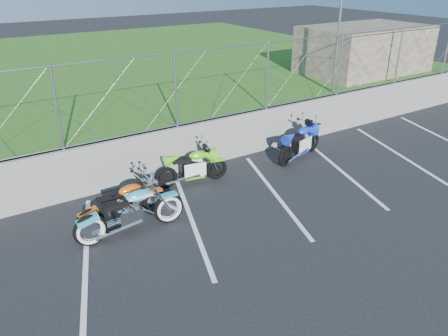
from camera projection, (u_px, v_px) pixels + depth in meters
ground at (215, 241)px, 9.12m from camera, size 90.00×90.00×0.00m
retaining_wall at (145, 157)px, 11.52m from camera, size 30.00×0.22×1.30m
grass_field at (53, 81)px, 19.15m from camera, size 30.00×20.00×1.30m
stone_building at (364, 49)px, 17.56m from camera, size 5.00×3.00×1.80m
chain_link_fence at (140, 96)px, 10.83m from camera, size 28.00×0.03×2.00m
sign_pole at (337, 47)px, 14.46m from camera, size 0.08×0.08×3.00m
parking_lines at (235, 205)px, 10.47m from camera, size 18.29×4.31×0.01m
cruiser_turquoise at (132, 213)px, 9.20m from camera, size 2.44×0.77×1.21m
naked_orange at (124, 206)px, 9.55m from camera, size 2.12×0.72×1.06m
sportbike_green at (193, 168)px, 11.38m from camera, size 1.95×0.69×1.02m
sportbike_blue at (300, 144)px, 12.87m from camera, size 2.04×0.81×1.08m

